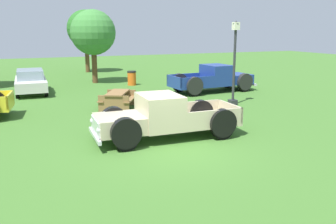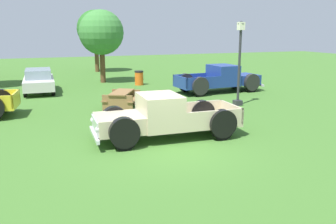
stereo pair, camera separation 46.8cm
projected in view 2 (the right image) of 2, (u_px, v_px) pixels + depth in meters
The scene contains 9 objects.
ground_plane at pixel (168, 147), 11.22m from camera, with size 80.00×80.00×0.00m, color #3D6B28.
pickup_truck_foreground at pixel (158, 118), 11.90m from camera, with size 5.02×2.08×1.52m.
pickup_truck_behind_right at pixel (224, 79), 21.04m from camera, with size 5.31×2.32×1.59m.
sedan_distant_a at pixel (39, 80), 20.85m from camera, with size 1.74×4.09×1.35m.
lamp_post_near at pixel (239, 62), 16.90m from camera, with size 0.36×0.36×4.02m.
picnic_table at pixel (122, 98), 16.70m from camera, with size 2.16×2.29×0.78m.
trash_can at pixel (139, 78), 23.65m from camera, with size 0.59×0.59×0.95m.
oak_tree_west at pixel (101, 33), 24.12m from camera, with size 3.04×3.04×4.95m.
oak_tree_center at pixel (96, 29), 30.39m from camera, with size 3.17×3.17×5.28m.
Camera 2 is at (-3.77, -9.99, 3.61)m, focal length 37.97 mm.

